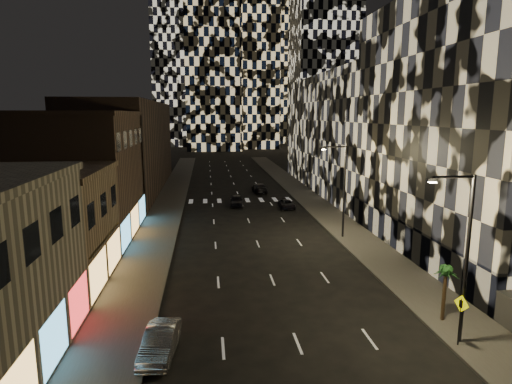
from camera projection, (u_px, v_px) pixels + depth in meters
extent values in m
cube|color=#47443F|center=(169.00, 201.00, 59.90)|extent=(4.00, 120.00, 0.15)
cube|color=#47443F|center=(309.00, 198.00, 62.15)|extent=(4.00, 120.00, 0.15)
cube|color=#4C4C47|center=(184.00, 201.00, 60.13)|extent=(0.20, 120.00, 0.15)
cube|color=#4C4C47|center=(295.00, 198.00, 61.91)|extent=(0.20, 120.00, 0.15)
cube|color=#876F51|center=(32.00, 231.00, 30.06)|extent=(10.00, 10.00, 8.00)
cube|color=#4F3A2D|center=(81.00, 177.00, 41.92)|extent=(10.00, 15.00, 12.00)
cube|color=#4F3A2D|center=(128.00, 147.00, 67.64)|extent=(10.00, 40.00, 14.00)
cube|color=#232326|center=(497.00, 127.00, 36.40)|extent=(16.00, 25.00, 22.00)
cube|color=#383838|center=(404.00, 238.00, 37.23)|extent=(0.60, 25.00, 3.00)
cube|color=#232326|center=(361.00, 134.00, 68.52)|extent=(16.00, 40.00, 18.00)
cube|color=black|center=(212.00, 5.00, 140.24)|extent=(18.00, 18.00, 95.00)
cylinder|color=black|center=(467.00, 261.00, 22.08)|extent=(0.20, 0.20, 9.00)
cylinder|color=black|center=(454.00, 177.00, 21.17)|extent=(2.20, 0.14, 0.14)
cube|color=black|center=(432.00, 180.00, 21.06)|extent=(0.50, 0.25, 0.18)
cube|color=#FFEAB2|center=(432.00, 182.00, 21.09)|extent=(0.35, 0.18, 0.06)
cylinder|color=black|center=(344.00, 192.00, 41.63)|extent=(0.20, 0.20, 9.00)
cylinder|color=black|center=(335.00, 147.00, 40.71)|extent=(2.20, 0.14, 0.14)
cube|color=black|center=(323.00, 148.00, 40.61)|extent=(0.50, 0.25, 0.18)
cube|color=#FFEAB2|center=(323.00, 149.00, 40.63)|extent=(0.35, 0.18, 0.06)
imported|color=#97979C|center=(160.00, 342.00, 21.71)|extent=(1.96, 4.41, 1.41)
imported|color=black|center=(237.00, 201.00, 57.26)|extent=(1.99, 4.26, 1.41)
imported|color=black|center=(260.00, 188.00, 67.21)|extent=(2.21, 4.93, 1.40)
imported|color=black|center=(287.00, 204.00, 55.69)|extent=(1.84, 3.90, 1.08)
cylinder|color=black|center=(460.00, 322.00, 22.28)|extent=(0.08, 0.08, 2.61)
cube|color=#F9FA00|center=(461.00, 304.00, 22.10)|extent=(0.27, 0.90, 0.92)
cube|color=black|center=(461.00, 304.00, 22.10)|extent=(0.07, 0.23, 0.42)
cylinder|color=#47331E|center=(444.00, 297.00, 25.02)|extent=(0.22, 0.22, 2.87)
sphere|color=#1B4E1E|center=(446.00, 271.00, 24.74)|extent=(0.63, 0.63, 0.63)
cone|color=#1B4E1E|center=(450.00, 272.00, 24.78)|extent=(1.25, 0.30, 0.76)
cone|color=#1B4E1E|center=(446.00, 271.00, 24.94)|extent=(0.94, 1.15, 0.76)
cone|color=#1B4E1E|center=(443.00, 271.00, 24.95)|extent=(0.57, 1.27, 0.76)
cone|color=#1B4E1E|center=(442.00, 271.00, 24.81)|extent=(1.24, 0.73, 0.76)
cone|color=#1B4E1E|center=(444.00, 273.00, 24.62)|extent=(1.22, 0.80, 0.76)
cone|color=#1B4E1E|center=(447.00, 273.00, 24.53)|extent=(0.48, 1.27, 0.76)
cone|color=#1B4E1E|center=(450.00, 273.00, 24.60)|extent=(1.00, 1.11, 0.76)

